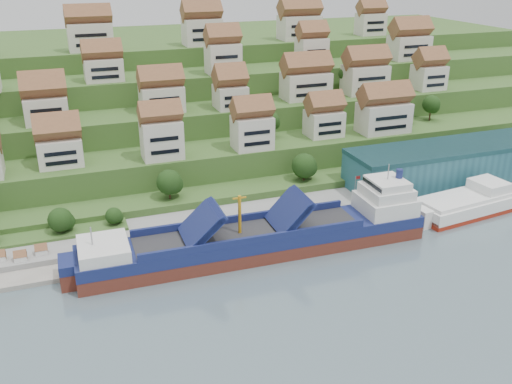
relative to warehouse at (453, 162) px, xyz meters
name	(u,v)px	position (x,y,z in m)	size (l,w,h in m)	color
ground	(303,245)	(-52.00, -17.00, -7.20)	(300.00, 300.00, 0.00)	slate
quay	(351,202)	(-32.00, -2.00, -6.10)	(180.00, 14.00, 2.20)	gray
pebble_beach	(22,263)	(-110.00, -5.00, -6.70)	(45.00, 20.00, 1.00)	gray
hillside	(188,95)	(-52.00, 86.55, 3.46)	(260.00, 128.00, 31.00)	#2D4C1E
hillside_village	(215,80)	(-53.53, 44.30, 17.54)	(157.07, 61.88, 28.52)	beige
hillside_trees	(208,129)	(-61.52, 25.13, 8.47)	(141.77, 62.59, 31.46)	#1F4015
warehouse	(453,162)	(0.00, 0.00, 0.00)	(60.00, 15.00, 10.00)	#265C69
flagpole	(355,189)	(-33.89, -7.00, -0.32)	(1.28, 0.16, 8.00)	gray
beach_huts	(11,260)	(-112.00, -6.25, -5.10)	(14.40, 3.70, 2.20)	white
cargo_ship	(266,238)	(-60.65, -16.95, -4.03)	(74.82, 13.21, 16.50)	#5B261B
second_ship	(468,204)	(-6.72, -15.43, -4.80)	(28.46, 13.46, 7.95)	maroon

